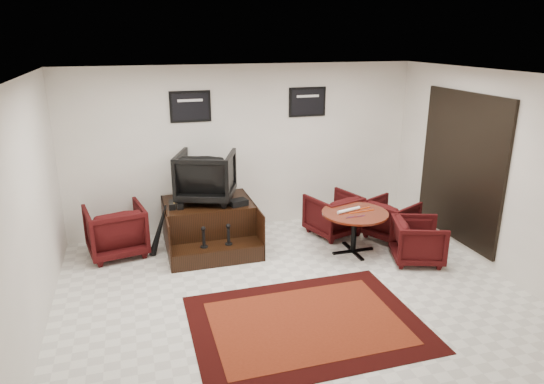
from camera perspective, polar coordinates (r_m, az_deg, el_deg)
The scene contains 16 objects.
ground at distance 6.55m, azimuth 2.29°, elevation -11.71°, with size 6.00×6.00×0.00m, color white.
room_shell at distance 6.12m, azimuth 5.76°, elevation 4.13°, with size 6.02×5.02×2.81m.
area_rug at distance 5.93m, azimuth 4.05°, elevation -15.12°, with size 2.67×2.00×0.01m.
shine_podium at distance 7.83m, azimuth -7.38°, elevation -3.99°, with size 1.40×1.44×0.72m.
shine_chair at distance 7.70m, azimuth -7.80°, elevation 2.13°, with size 0.86×0.80×0.88m, color black.
shoes_pair at distance 7.57m, azimuth -11.21°, elevation -1.48°, with size 0.23×0.27×0.09m.
polish_kit at distance 7.54m, azimuth -4.00°, elevation -1.24°, with size 0.27×0.19×0.09m, color black.
umbrella_black at distance 7.61m, azimuth -13.14°, elevation -4.33°, with size 0.31×0.12×0.83m, color black, non-canonical shape.
umbrella_hooked at distance 7.66m, azimuth -13.11°, elevation -4.24°, with size 0.30×0.11×0.81m, color black, non-canonical shape.
armchair_side at distance 7.81m, azimuth -17.92°, elevation -4.05°, with size 0.84×0.78×0.86m, color black.
meeting_table at distance 7.54m, azimuth 9.71°, elevation -2.95°, with size 1.01×1.01×0.66m.
table_chair_back at distance 8.25m, azimuth 7.21°, elevation -2.39°, with size 0.76×0.71×0.78m, color black.
table_chair_window at distance 8.28m, azimuth 13.83°, elevation -2.90°, with size 0.71×0.66×0.73m, color black.
table_chair_corner at distance 7.54m, azimuth 16.83°, elevation -5.30°, with size 0.70×0.66×0.72m, color black.
paper_roll at distance 7.51m, azimuth 9.02°, elevation -2.12°, with size 0.05×0.05×0.42m, color white.
table_clutter at distance 7.53m, azimuth 10.20°, elevation -2.28°, with size 0.57×0.36×0.01m.
Camera 1 is at (-1.86, -5.38, 3.24)m, focal length 32.00 mm.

